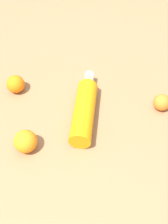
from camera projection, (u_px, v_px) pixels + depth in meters
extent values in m
plane|color=olive|center=(99.00, 120.00, 1.00)|extent=(2.40, 2.40, 0.00)
cylinder|color=orange|center=(84.00, 112.00, 0.98)|extent=(0.17, 0.26, 0.07)
cone|color=orange|center=(88.00, 82.00, 1.07)|extent=(0.08, 0.07, 0.07)
cylinder|color=white|center=(89.00, 76.00, 1.09)|extent=(0.04, 0.04, 0.04)
sphere|color=orange|center=(16.00, 84.00, 1.07)|extent=(0.07, 0.07, 0.07)
sphere|color=orange|center=(25.00, 141.00, 0.90)|extent=(0.08, 0.08, 0.08)
sphere|color=orange|center=(162.00, 102.00, 1.01)|extent=(0.06, 0.06, 0.06)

